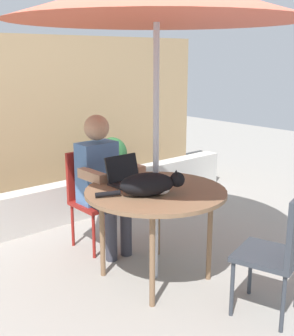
% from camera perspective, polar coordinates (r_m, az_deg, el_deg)
% --- Properties ---
extents(ground_plane, '(14.00, 14.00, 0.00)m').
position_cam_1_polar(ground_plane, '(3.62, 1.07, -13.83)').
color(ground_plane, gray).
extents(fence_back, '(5.38, 0.08, 1.93)m').
position_cam_1_polar(fence_back, '(5.20, -16.32, 5.58)').
color(fence_back, tan).
rests_on(fence_back, ground).
extents(planter_wall_low, '(4.84, 0.20, 0.41)m').
position_cam_1_polar(planter_wall_low, '(4.69, -11.57, -4.60)').
color(planter_wall_low, beige).
rests_on(planter_wall_low, ground).
extents(patio_table, '(1.07, 1.07, 0.72)m').
position_cam_1_polar(patio_table, '(3.35, 1.12, -3.74)').
color(patio_table, brown).
rests_on(patio_table, ground).
extents(chair_occupied, '(0.40, 0.40, 0.87)m').
position_cam_1_polar(chair_occupied, '(4.05, -7.05, -2.99)').
color(chair_occupied, maroon).
rests_on(chair_occupied, ground).
extents(chair_empty, '(0.49, 0.49, 0.87)m').
position_cam_1_polar(chair_empty, '(3.05, 16.92, -9.53)').
color(chair_empty, '#33383F').
rests_on(chair_empty, ground).
extents(person_seated, '(0.48, 0.48, 1.21)m').
position_cam_1_polar(person_seated, '(3.88, -5.82, -1.11)').
color(person_seated, '#4C72A5').
rests_on(person_seated, ground).
extents(laptop, '(0.30, 0.25, 0.21)m').
position_cam_1_polar(laptop, '(3.49, -2.68, -0.97)').
color(laptop, black).
rests_on(laptop, patio_table).
extents(cat, '(0.58, 0.39, 0.17)m').
position_cam_1_polar(cat, '(3.18, 0.44, -2.12)').
color(cat, black).
rests_on(cat, patio_table).
extents(potted_plant_near_fence, '(0.36, 0.36, 0.75)m').
position_cam_1_polar(potted_plant_near_fence, '(5.38, -4.45, 0.66)').
color(potted_plant_near_fence, '#595654').
rests_on(potted_plant_near_fence, ground).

